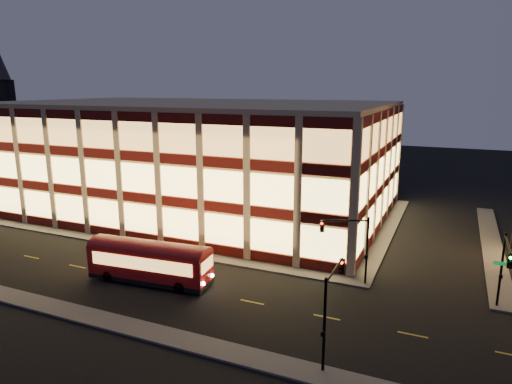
% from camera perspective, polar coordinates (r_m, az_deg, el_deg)
% --- Properties ---
extents(ground, '(200.00, 200.00, 0.00)m').
position_cam_1_polar(ground, '(49.34, -14.84, -6.92)').
color(ground, black).
rests_on(ground, ground).
extents(sidewalk_office_south, '(54.00, 2.00, 0.15)m').
position_cam_1_polar(sidewalk_office_south, '(51.87, -16.77, -5.97)').
color(sidewalk_office_south, '#514F4C').
rests_on(sidewalk_office_south, ground).
extents(sidewalk_office_east, '(2.00, 30.00, 0.15)m').
position_cam_1_polar(sidewalk_office_east, '(55.81, 16.02, -4.57)').
color(sidewalk_office_east, '#514F4C').
rests_on(sidewalk_office_east, ground).
extents(sidewalk_tower_west, '(2.00, 30.00, 0.15)m').
position_cam_1_polar(sidewalk_tower_west, '(55.62, 27.34, -5.62)').
color(sidewalk_tower_west, '#514F4C').
rests_on(sidewalk_tower_west, ground).
extents(sidewalk_near, '(100.00, 2.00, 0.15)m').
position_cam_1_polar(sidewalk_near, '(40.82, -26.44, -12.11)').
color(sidewalk_near, '#514F4C').
rests_on(sidewalk_near, ground).
extents(office_building, '(50.45, 30.45, 14.50)m').
position_cam_1_polar(office_building, '(62.69, -7.73, 4.47)').
color(office_building, tan).
rests_on(office_building, ground).
extents(church_tower, '(5.00, 5.00, 18.00)m').
position_cam_1_polar(church_tower, '(125.39, -29.18, 8.01)').
color(church_tower, '#2D2621').
rests_on(church_tower, ground).
extents(traffic_signal_far, '(3.79, 1.87, 6.00)m').
position_cam_1_polar(traffic_signal_far, '(38.93, 11.75, -5.77)').
color(traffic_signal_far, black).
rests_on(traffic_signal_far, ground).
extents(traffic_signal_right, '(1.20, 4.37, 6.00)m').
position_cam_1_polar(traffic_signal_right, '(37.65, 28.64, -7.83)').
color(traffic_signal_right, black).
rests_on(traffic_signal_right, ground).
extents(traffic_signal_near, '(0.32, 4.45, 6.00)m').
position_cam_1_polar(traffic_signal_near, '(28.46, 9.42, -12.89)').
color(traffic_signal_near, black).
rests_on(traffic_signal_near, ground).
extents(trolley_bus, '(10.98, 3.61, 3.65)m').
position_cam_1_polar(trolley_bus, '(40.51, -13.16, -8.22)').
color(trolley_bus, '#9B080A').
rests_on(trolley_bus, ground).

